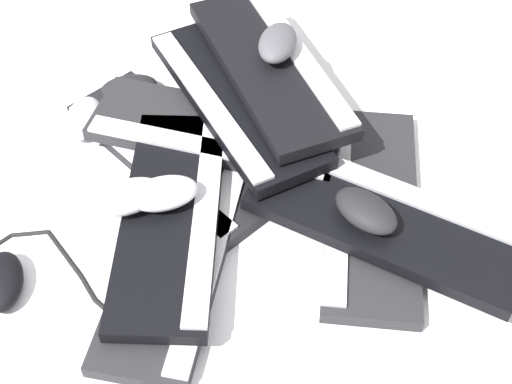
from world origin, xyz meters
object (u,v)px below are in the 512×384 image
Objects in this scene: keyboard_2 at (178,255)px; mouse_5 at (1,282)px; keyboard_3 at (215,131)px; mouse_2 at (129,88)px; mouse_4 at (278,43)px; keyboard_4 at (386,221)px; mouse_6 at (366,211)px; mouse_3 at (163,193)px; keyboard_5 at (236,98)px; keyboard_0 at (369,206)px; keyboard_7 at (173,216)px; mouse_1 at (84,118)px; keyboard_6 at (270,66)px; keyboard_1 at (172,153)px; mouse_0 at (128,197)px.

mouse_5 is (-0.26, -0.07, 0.01)m from keyboard_2.
mouse_5 is at bearing -133.78° from keyboard_3.
mouse_4 is (0.28, -0.00, 0.12)m from mouse_2.
keyboard_4 is 0.05m from mouse_6.
mouse_2 is 0.34m from mouse_3.
keyboard_5 is 0.33m from mouse_6.
keyboard_0 is at bearing 95.76° from mouse_5.
mouse_6 is at bearing 89.89° from mouse_5.
keyboard_7 is 4.02× the size of mouse_3.
mouse_3 is at bearing -109.98° from keyboard_3.
mouse_4 is 0.61m from mouse_5.
keyboard_4 is 4.19× the size of mouse_5.
mouse_1 is (-0.51, 0.18, 0.01)m from keyboard_0.
keyboard_6 is at bearing 159.17° from mouse_6.
keyboard_2 is 0.41m from mouse_2.
keyboard_7 is 4.02× the size of mouse_5.
mouse_1 is 1.00× the size of mouse_2.
mouse_2 is at bearing 91.05° from mouse_3.
keyboard_1 is 0.92× the size of keyboard_2.
keyboard_7 is at bearing -142.77° from mouse_1.
keyboard_3 is 0.22m from mouse_2.
mouse_0 reaches higher than keyboard_1.
mouse_0 is at bearing 170.89° from mouse_3.
mouse_4 is 1.00× the size of mouse_5.
keyboard_1 is 0.37m from mouse_6.
keyboard_4 is 1.01× the size of keyboard_5.
keyboard_1 is 0.18m from mouse_0.
mouse_1 is at bearing -88.35° from mouse_0.
keyboard_7 is 4.02× the size of mouse_1.
mouse_6 is (0.32, -0.17, 0.07)m from keyboard_1.
keyboard_6 is (0.17, 0.14, 0.09)m from keyboard_1.
keyboard_6 reaches higher than mouse_6.
mouse_6 is (0.31, -0.02, 0.00)m from mouse_3.
keyboard_4 is 0.36m from keyboard_6.
keyboard_4 is (0.36, -0.16, 0.03)m from keyboard_1.
keyboard_3 is 4.21× the size of mouse_4.
mouse_3 is (-0.03, 0.07, 0.07)m from keyboard_2.
keyboard_3 and keyboard_7 have the same top height.
mouse_1 is 0.38m from mouse_4.
keyboard_0 is 0.97× the size of keyboard_3.
keyboard_1 is 0.91× the size of keyboard_3.
mouse_0 is (-0.39, -0.05, 0.07)m from keyboard_0.
keyboard_4 is 1.04× the size of keyboard_7.
keyboard_5 is 4.14× the size of mouse_3.
mouse_3 is at bearing -86.07° from keyboard_1.
keyboard_5 is at bearing 126.00° from mouse_5.
mouse_3 is (-0.16, -0.29, -0.02)m from keyboard_6.
mouse_0 reaches higher than keyboard_3.
keyboard_0 is 1.02× the size of keyboard_7.
keyboard_3 is 0.32m from mouse_6.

